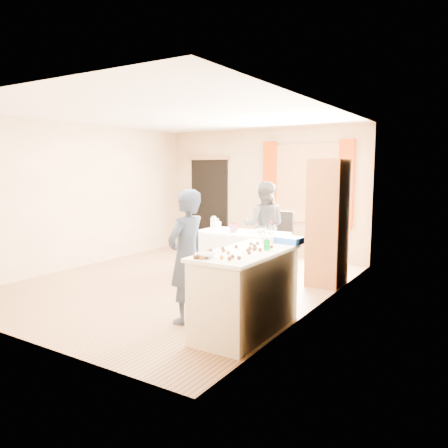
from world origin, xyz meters
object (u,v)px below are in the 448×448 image
Objects in this scene: counter at (246,291)px; party_table at (242,250)px; girl at (187,256)px; chair at (278,249)px; cabinet at (328,223)px; woman at (264,226)px.

counter is 2.49m from party_table.
girl is at bearing -172.66° from counter.
chair is at bearing 81.59° from party_table.
girl is (-0.84, -2.47, -0.19)m from cabinet.
party_table is 1.53× the size of chair.
cabinet is at bearing -26.10° from chair.
cabinet is 1.24× the size of girl.
woman is at bearing -87.14° from chair.
cabinet reaches higher than woman.
counter is (-0.10, -2.37, -0.51)m from cabinet.
cabinet is at bearing 87.59° from counter.
cabinet is 1.36m from woman.
party_table is at bearing 120.95° from counter.
woman is at bearing 80.86° from party_table.
woman is (-1.29, 0.39, -0.19)m from cabinet.
woman is at bearing -167.84° from girl.
girl is at bearing -77.12° from party_table.
counter is at bearing -61.26° from chair.
woman reaches higher than chair.
woman reaches higher than counter.
girl is (-0.74, -0.10, 0.33)m from counter.
girl is at bearing -73.79° from chair.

